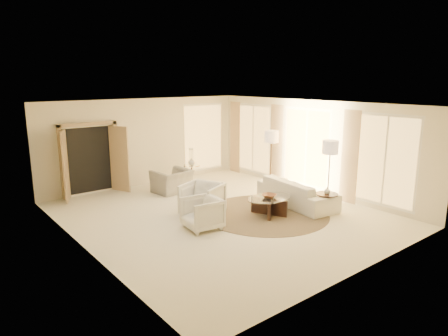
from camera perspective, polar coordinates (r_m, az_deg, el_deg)
room at (r=9.95m, az=-0.36°, el=0.97°), size 7.04×8.04×2.83m
windows_right at (r=12.42m, az=11.96°, el=2.81°), size 0.10×6.40×2.40m
window_back_corner at (r=14.43m, az=-2.92°, el=4.40°), size 1.70×0.10×2.40m
curtains_right at (r=12.97m, az=8.74°, el=3.12°), size 0.06×5.20×2.60m
french_doors at (r=12.41m, az=-18.47°, el=1.09°), size 1.95×0.66×2.16m
area_rug at (r=10.45m, az=5.89°, el=-6.45°), size 4.09×4.09×0.01m
sofa at (r=11.20m, az=10.32°, el=-3.41°), size 1.25×2.53×0.71m
armchair_left at (r=10.11m, az=-3.14°, el=-4.30°), size 1.15×1.18×0.94m
armchair_right at (r=9.27m, az=-3.17°, el=-6.27°), size 0.84×0.88×0.82m
accent_chair at (r=12.28m, az=-7.43°, el=-1.34°), size 1.14×0.82×0.93m
coffee_table at (r=10.26m, az=6.46°, el=-5.13°), size 1.46×1.46×0.47m
end_table at (r=10.60m, az=14.44°, el=-4.44°), size 0.57×0.57×0.54m
side_table at (r=13.27m, az=-4.63°, el=-0.62°), size 0.54×0.54×0.63m
floor_lamp_near at (r=12.66m, az=6.80°, el=4.11°), size 0.44×0.44×1.83m
floor_lamp_far at (r=11.20m, az=14.93°, el=2.48°), size 0.43×0.43×1.78m
bowl at (r=10.20m, az=6.49°, el=-3.97°), size 0.45×0.45×0.09m
end_vase at (r=10.53m, az=14.52°, el=-3.12°), size 0.20×0.20×0.17m
side_vase at (r=13.19m, az=-4.66°, el=0.92°), size 0.26×0.26×0.25m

